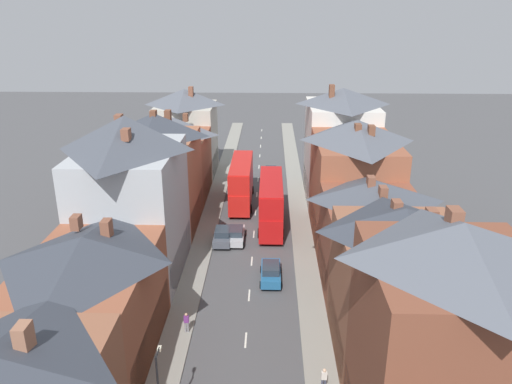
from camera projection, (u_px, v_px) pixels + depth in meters
pavement_left at (208, 225)px, 54.97m from camera, size 2.20×104.00×0.14m
pavement_right at (301, 226)px, 54.69m from camera, size 2.20×104.00×0.14m
centre_line_dashes at (254, 234)px, 52.98m from camera, size 0.14×97.80×0.01m
terrace_row_left at (128, 223)px, 41.65m from camera, size 8.00×72.83×14.45m
terrace_row_right at (384, 247)px, 37.14m from camera, size 8.00×65.10×14.30m
double_decker_bus_lead at (271, 202)px, 54.04m from camera, size 2.74×10.80×5.30m
double_decker_bus_mid_street at (241, 182)px, 60.45m from camera, size 2.74×10.80×5.30m
car_near_blue at (271, 272)px, 43.73m from camera, size 1.90×4.29×1.64m
car_near_silver at (271, 172)px, 70.24m from camera, size 1.90×3.93×1.62m
car_parked_left_a at (236, 235)px, 50.99m from camera, size 1.90×4.18×1.60m
car_parked_right_a at (223, 235)px, 50.77m from camera, size 1.90×4.20×1.65m
pedestrian_mid_left at (324, 378)px, 30.90m from camera, size 0.36×0.22×1.61m
pedestrian_mid_right at (186, 322)px, 36.48m from camera, size 0.36×0.22×1.61m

